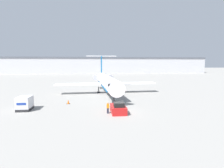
{
  "coord_description": "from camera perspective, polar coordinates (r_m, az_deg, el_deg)",
  "views": [
    {
      "loc": [
        -4.34,
        -27.26,
        8.03
      ],
      "look_at": [
        0.0,
        12.52,
        3.34
      ],
      "focal_mm": 28.0,
      "sensor_mm": 36.0,
      "label": 1
    }
  ],
  "objects": [
    {
      "name": "terminal_building",
      "position": [
        147.33,
        -4.56,
        6.15
      ],
      "size": [
        180.0,
        16.8,
        13.37
      ],
      "color": "#B2B2B7",
      "rests_on": "ground"
    },
    {
      "name": "traffic_cone_left",
      "position": [
        36.23,
        -14.1,
        -5.69
      ],
      "size": [
        0.62,
        0.62,
        0.82
      ],
      "color": "black",
      "rests_on": "ground"
    },
    {
      "name": "pushback_tug",
      "position": [
        28.82,
        2.04,
        -8.02
      ],
      "size": [
        2.32,
        4.05,
        1.91
      ],
      "color": "#B21919",
      "rests_on": "ground"
    },
    {
      "name": "ground_plane",
      "position": [
        28.75,
        2.74,
        -9.54
      ],
      "size": [
        600.0,
        600.0,
        0.0
      ],
      "primitive_type": "plane",
      "color": "gray"
    },
    {
      "name": "worker_near_tug",
      "position": [
        28.43,
        -1.36,
        -7.67
      ],
      "size": [
        0.4,
        0.26,
        1.85
      ],
      "color": "#232838",
      "rests_on": "ground"
    },
    {
      "name": "luggage_cart",
      "position": [
        33.89,
        -26.6,
        -5.66
      ],
      "size": [
        2.12,
        2.98,
        2.4
      ],
      "color": "#232326",
      "rests_on": "ground"
    },
    {
      "name": "airplane_main",
      "position": [
        46.94,
        -1.84,
        0.99
      ],
      "size": [
        27.13,
        29.89,
        10.66
      ],
      "color": "white",
      "rests_on": "ground"
    }
  ]
}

